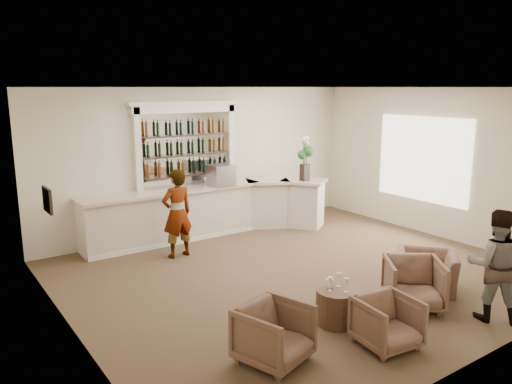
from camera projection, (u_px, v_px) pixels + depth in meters
ground at (302, 273)px, 9.03m from camera, size 8.00×8.00×0.00m
room_shell at (286, 140)px, 9.21m from camera, size 8.04×7.02×3.32m
bar_counter at (210, 211)px, 11.22m from camera, size 5.72×1.80×1.14m
back_bar_alcove at (187, 145)px, 11.07m from camera, size 2.64×0.25×3.00m
cocktail_table at (337, 306)px, 7.08m from camera, size 0.60×0.60×0.50m
sommelier at (177, 213)px, 9.74m from camera, size 0.67×0.46×1.76m
guest at (495, 265)px, 7.10m from camera, size 0.98×1.01×1.64m
armchair_left at (274, 334)px, 6.05m from camera, size 0.98×0.99×0.73m
armchair_center at (387, 322)px, 6.42m from camera, size 0.80×0.82×0.67m
armchair_right at (414, 284)px, 7.56m from camera, size 1.15×1.16×0.76m
armchair_far at (426, 270)px, 8.30m from camera, size 1.26×1.28×0.63m
espresso_machine at (221, 175)px, 11.14m from camera, size 0.55×0.47×0.47m
flower_vase at (305, 156)px, 11.63m from camera, size 0.28×0.28×1.04m
wine_glass_bar_left at (213, 181)px, 11.09m from camera, size 0.07×0.07×0.21m
wine_glass_bar_right at (205, 182)px, 10.99m from camera, size 0.07×0.07×0.21m
wine_glass_tbl_a at (330, 284)px, 6.96m from camera, size 0.07×0.07×0.21m
wine_glass_tbl_b at (339, 280)px, 7.12m from camera, size 0.07×0.07×0.21m
wine_glass_tbl_c at (346, 285)px, 6.92m from camera, size 0.07×0.07×0.21m
napkin_holder at (330, 283)px, 7.11m from camera, size 0.08×0.08×0.12m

